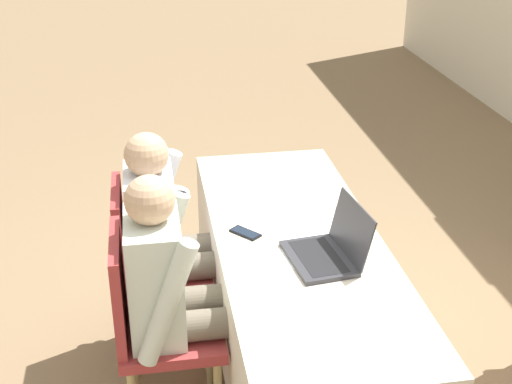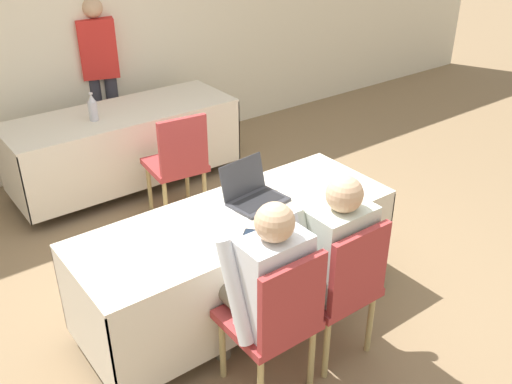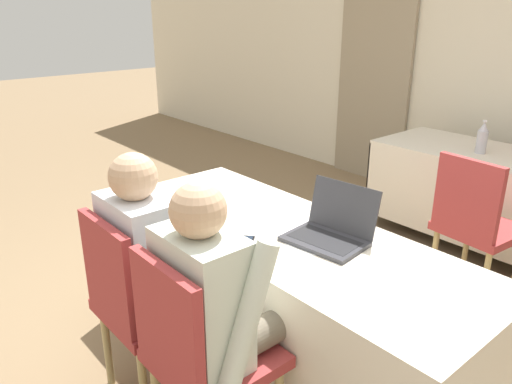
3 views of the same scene
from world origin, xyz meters
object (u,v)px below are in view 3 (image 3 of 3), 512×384
(chair_near_left, at_px, (139,300))
(person_checkered_shirt, at_px, (157,260))
(cell_phone, at_px, (238,239))
(chair_far_spare, at_px, (475,221))
(water_bottle, at_px, (482,138))
(laptop, at_px, (330,231))
(chair_near_right, at_px, (199,352))
(person_white_shirt, at_px, (220,305))

(chair_near_left, height_order, person_checkered_shirt, person_checkered_shirt)
(cell_phone, xyz_separation_m, chair_far_spare, (0.40, 1.50, -0.21))
(cell_phone, relative_size, water_bottle, 0.63)
(laptop, relative_size, chair_near_right, 0.41)
(chair_far_spare, relative_size, person_checkered_shirt, 0.78)
(cell_phone, height_order, chair_near_right, chair_near_right)
(laptop, xyz_separation_m, chair_near_right, (0.04, -0.76, -0.25))
(laptop, bearing_deg, water_bottle, 90.47)
(laptop, relative_size, water_bottle, 1.59)
(laptop, bearing_deg, chair_far_spare, 77.20)
(cell_phone, height_order, chair_far_spare, chair_far_spare)
(chair_near_right, bearing_deg, cell_phone, -54.75)
(person_checkered_shirt, height_order, person_white_shirt, same)
(chair_near_right, xyz_separation_m, person_white_shirt, (0.00, 0.10, 0.16))
(chair_near_right, bearing_deg, person_checkered_shirt, -12.72)
(laptop, distance_m, person_checkered_shirt, 0.79)
(cell_phone, xyz_separation_m, person_checkered_shirt, (-0.15, -0.34, -0.05))
(water_bottle, xyz_separation_m, chair_far_spare, (0.37, -0.74, -0.32))
(chair_near_left, relative_size, chair_near_right, 1.00)
(water_bottle, height_order, chair_near_left, water_bottle)
(chair_far_spare, bearing_deg, chair_near_left, 80.23)
(cell_phone, height_order, person_white_shirt, person_white_shirt)
(cell_phone, distance_m, chair_near_left, 0.52)
(cell_phone, distance_m, chair_far_spare, 1.57)
(person_checkered_shirt, distance_m, person_white_shirt, 0.46)
(chair_near_right, relative_size, chair_far_spare, 1.00)
(laptop, height_order, chair_far_spare, laptop)
(chair_near_left, height_order, chair_far_spare, same)
(chair_near_left, distance_m, person_white_shirt, 0.50)
(person_checkered_shirt, bearing_deg, chair_far_spare, -106.42)
(person_checkered_shirt, bearing_deg, chair_near_right, 167.28)
(laptop, height_order, person_white_shirt, person_white_shirt)
(cell_phone, xyz_separation_m, water_bottle, (0.02, 2.24, 0.10))
(person_checkered_shirt, bearing_deg, laptop, -122.72)
(water_bottle, bearing_deg, chair_near_right, -83.81)
(laptop, distance_m, person_white_shirt, 0.67)
(chair_near_left, distance_m, person_checkered_shirt, 0.19)
(chair_near_left, height_order, chair_near_right, same)
(cell_phone, relative_size, chair_near_left, 0.16)
(water_bottle, height_order, chair_near_right, water_bottle)
(chair_near_right, relative_size, person_white_shirt, 0.78)
(chair_near_left, height_order, person_white_shirt, person_white_shirt)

